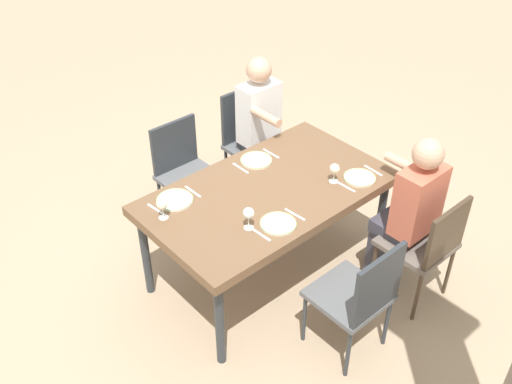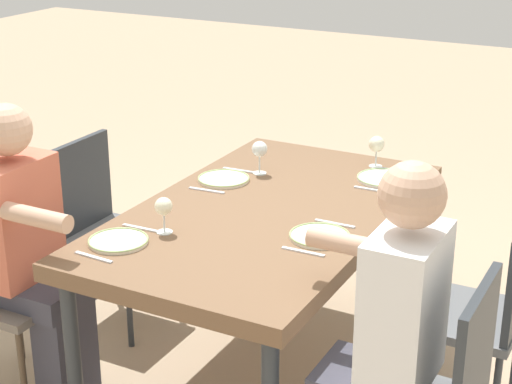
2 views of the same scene
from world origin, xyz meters
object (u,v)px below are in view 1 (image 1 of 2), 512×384
(plate_1, at_px, (256,160))
(wine_glass_3, at_px, (162,204))
(diner_man_white, at_px, (264,128))
(chair_west_south, at_px, (250,137))
(diner_woman_green, at_px, (408,211))
(plate_0, at_px, (360,178))
(chair_mid_north, at_px, (360,294))
(plate_2, at_px, (278,224))
(dining_table, at_px, (268,197))
(wine_glass_0, at_px, (335,169))
(wine_glass_2, at_px, (249,214))
(chair_west_north, at_px, (427,243))
(chair_mid_south, at_px, (184,168))
(plate_3, at_px, (175,200))

(plate_1, xyz_separation_m, wine_glass_3, (0.89, 0.10, 0.10))
(diner_man_white, bearing_deg, chair_west_south, -90.94)
(diner_woman_green, bearing_deg, plate_0, -80.46)
(chair_mid_north, distance_m, diner_man_white, 1.82)
(plate_2, distance_m, wine_glass_3, 0.75)
(dining_table, distance_m, chair_mid_north, 0.94)
(chair_west_south, distance_m, wine_glass_0, 1.23)
(chair_west_south, xyz_separation_m, plate_1, (0.46, 0.60, 0.25))
(diner_man_white, bearing_deg, wine_glass_2, 44.06)
(plate_2, bearing_deg, chair_west_north, 145.01)
(diner_man_white, height_order, wine_glass_0, diner_man_white)
(chair_west_north, height_order, chair_mid_south, chair_mid_south)
(plate_2, distance_m, wine_glass_2, 0.22)
(chair_mid_north, height_order, chair_mid_south, chair_mid_north)
(dining_table, bearing_deg, diner_woman_green, 131.26)
(chair_mid_north, distance_m, plate_3, 1.36)
(chair_west_north, xyz_separation_m, plate_0, (0.06, -0.58, 0.27))
(plate_0, height_order, plate_3, same)
(dining_table, bearing_deg, plate_2, 56.83)
(dining_table, bearing_deg, wine_glass_2, 31.09)
(wine_glass_2, bearing_deg, diner_man_white, -135.94)
(chair_west_south, bearing_deg, diner_man_white, 89.06)
(wine_glass_3, bearing_deg, wine_glass_0, 158.06)
(chair_mid_north, bearing_deg, plate_1, -101.05)
(diner_man_white, distance_m, plate_0, 1.09)
(diner_woman_green, xyz_separation_m, diner_man_white, (0.01, -1.47, 0.01))
(chair_west_north, relative_size, plate_3, 3.58)
(diner_man_white, bearing_deg, plate_0, 86.87)
(chair_west_north, xyz_separation_m, wine_glass_0, (0.23, -0.68, 0.36))
(chair_mid_north, distance_m, wine_glass_0, 0.91)
(chair_west_north, height_order, wine_glass_3, wine_glass_3)
(chair_mid_north, distance_m, plate_2, 0.67)
(dining_table, xyz_separation_m, chair_west_north, (-0.63, 0.92, -0.19))
(diner_man_white, bearing_deg, plate_3, 19.75)
(plate_0, distance_m, wine_glass_0, 0.21)
(dining_table, distance_m, wine_glass_3, 0.77)
(wine_glass_2, bearing_deg, wine_glass_3, -52.02)
(chair_west_south, height_order, plate_1, chair_west_south)
(chair_mid_north, xyz_separation_m, plate_3, (0.49, -1.24, 0.27))
(chair_west_south, distance_m, plate_3, 1.36)
(dining_table, xyz_separation_m, plate_3, (0.56, -0.32, 0.07))
(plate_0, bearing_deg, diner_woman_green, 99.54)
(plate_3, xyz_separation_m, wine_glass_3, (0.16, 0.10, 0.10))
(wine_glass_0, relative_size, wine_glass_2, 0.93)
(chair_mid_south, bearing_deg, wine_glass_3, 47.22)
(plate_0, relative_size, plate_2, 0.97)
(plate_1, xyz_separation_m, wine_glass_2, (0.54, 0.54, 0.11))
(diner_woman_green, bearing_deg, diner_man_white, -89.77)
(chair_mid_north, bearing_deg, wine_glass_2, -66.51)
(chair_mid_south, xyz_separation_m, plate_2, (0.14, 1.24, 0.27))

